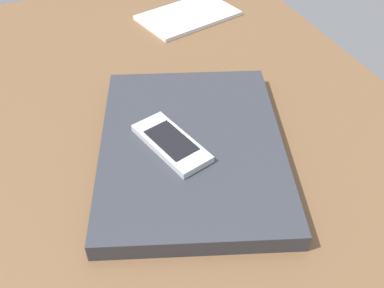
# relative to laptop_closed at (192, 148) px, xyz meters

# --- Properties ---
(desk_surface) EXTENTS (1.20, 0.80, 0.03)m
(desk_surface) POSITION_rel_laptop_closed_xyz_m (-0.00, -0.03, -0.03)
(desk_surface) COLOR brown
(desk_surface) RESTS_ON ground
(laptop_closed) EXTENTS (0.40, 0.34, 0.03)m
(laptop_closed) POSITION_rel_laptop_closed_xyz_m (0.00, 0.00, 0.00)
(laptop_closed) COLOR #33353D
(laptop_closed) RESTS_ON desk_surface
(cell_phone_on_laptop) EXTENTS (0.13, 0.08, 0.01)m
(cell_phone_on_laptop) POSITION_rel_laptop_closed_xyz_m (-0.01, -0.03, 0.02)
(cell_phone_on_laptop) COLOR silver
(cell_phone_on_laptop) RESTS_ON laptop_closed
(notepad) EXTENTS (0.17, 0.22, 0.01)m
(notepad) POSITION_rel_laptop_closed_xyz_m (-0.39, 0.15, -0.01)
(notepad) COLOR white
(notepad) RESTS_ON desk_surface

